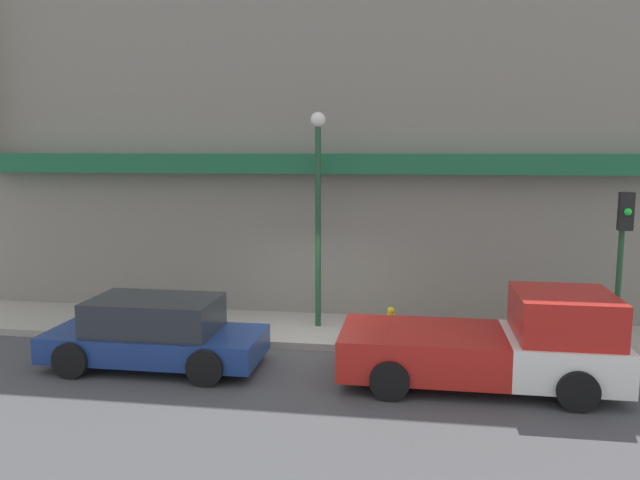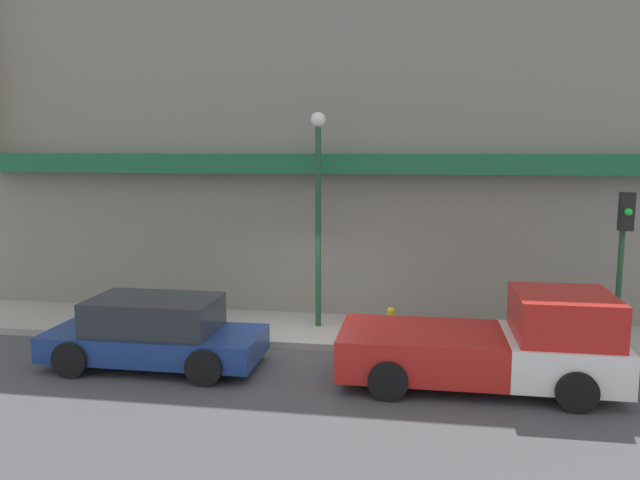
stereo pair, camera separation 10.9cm
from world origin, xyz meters
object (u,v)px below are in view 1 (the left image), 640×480
parked_car (155,333)px  street_lamp (318,193)px  fire_hydrant (391,321)px  traffic_light (623,242)px  pickup_truck (497,344)px

parked_car → street_lamp: 4.98m
parked_car → street_lamp: (2.95, 2.94, 2.73)m
fire_hydrant → street_lamp: bearing=162.4°
fire_hydrant → traffic_light: traffic_light is taller
parked_car → fire_hydrant: (4.76, 2.37, -0.20)m
pickup_truck → fire_hydrant: size_ratio=7.53×
pickup_truck → street_lamp: street_lamp is taller
pickup_truck → traffic_light: bearing=38.0°
traffic_light → street_lamp: bearing=171.8°
parked_car → fire_hydrant: bearing=28.6°
street_lamp → traffic_light: (6.65, -0.96, -0.90)m
pickup_truck → street_lamp: 5.56m
parked_car → street_lamp: bearing=47.0°
parked_car → fire_hydrant: size_ratio=6.46×
parked_car → fire_hydrant: 5.33m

